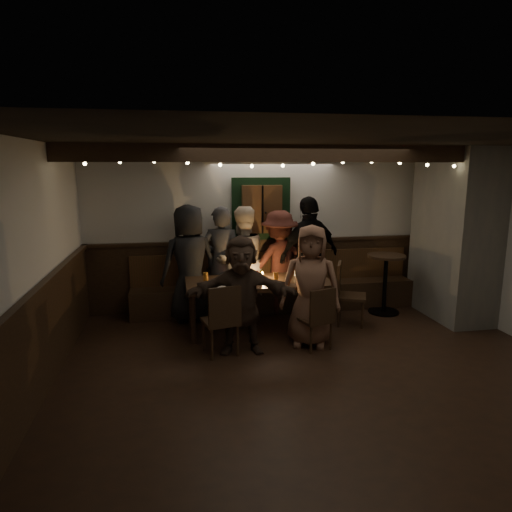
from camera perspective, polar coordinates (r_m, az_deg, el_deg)
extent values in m
cube|color=black|center=(5.55, 7.60, -13.85)|extent=(6.00, 5.00, 0.01)
cube|color=black|center=(5.03, 8.40, 14.14)|extent=(6.00, 5.00, 0.01)
cube|color=silver|center=(7.52, 2.04, 3.32)|extent=(6.00, 0.01, 2.60)
cube|color=silver|center=(5.09, -26.19, -1.74)|extent=(0.01, 5.00, 2.60)
cube|color=black|center=(7.63, 2.05, -2.29)|extent=(6.00, 0.05, 1.10)
cube|color=black|center=(5.28, -25.16, -9.68)|extent=(0.05, 5.00, 1.10)
cube|color=slate|center=(7.64, 23.59, 2.50)|extent=(0.70, 1.40, 2.60)
cube|color=black|center=(7.48, 2.44, -5.16)|extent=(4.60, 0.45, 0.45)
cube|color=#53301B|center=(7.54, 2.16, -1.30)|extent=(4.60, 0.06, 0.50)
cube|color=black|center=(7.38, 0.64, 5.91)|extent=(0.95, 0.04, 1.00)
cube|color=#53301B|center=(7.32, 0.73, 5.86)|extent=(0.64, 0.12, 0.76)
cube|color=black|center=(5.99, 5.26, 12.65)|extent=(6.00, 0.16, 0.22)
sphere|color=#FFE599|center=(5.84, -20.61, 10.74)|extent=(0.04, 0.04, 0.04)
sphere|color=#FFE599|center=(5.78, -16.66, 11.22)|extent=(0.04, 0.04, 0.04)
sphere|color=#FFE599|center=(5.76, -12.62, 11.48)|extent=(0.04, 0.04, 0.04)
sphere|color=#FFE599|center=(5.75, -8.56, 11.46)|extent=(0.04, 0.04, 0.04)
sphere|color=#FFE599|center=(5.78, -4.51, 11.29)|extent=(0.04, 0.04, 0.04)
sphere|color=#FFE599|center=(5.84, -0.52, 11.16)|extent=(0.04, 0.04, 0.04)
sphere|color=#FFE599|center=(5.92, 3.38, 11.21)|extent=(0.04, 0.04, 0.04)
sphere|color=#FFE599|center=(6.02, 7.16, 11.37)|extent=(0.04, 0.04, 0.04)
sphere|color=#FFE599|center=(6.15, 10.79, 11.47)|extent=(0.04, 0.04, 0.04)
sphere|color=#FFE599|center=(6.31, 14.26, 11.37)|extent=(0.04, 0.04, 0.04)
sphere|color=#FFE599|center=(6.48, 17.54, 11.04)|extent=(0.04, 0.04, 0.04)
sphere|color=#FFE599|center=(6.67, 20.62, 10.61)|extent=(0.04, 0.04, 0.04)
sphere|color=#FFE599|center=(6.89, 23.52, 10.27)|extent=(0.04, 0.04, 0.04)
sphere|color=#FFE599|center=(7.11, 26.25, 10.11)|extent=(0.04, 0.04, 0.04)
cube|color=black|center=(6.49, 0.31, -3.36)|extent=(2.05, 0.88, 0.06)
cylinder|color=black|center=(6.15, -7.83, -7.86)|extent=(0.07, 0.07, 0.67)
cylinder|color=black|center=(6.84, -8.10, -5.89)|extent=(0.07, 0.07, 0.67)
cylinder|color=black|center=(6.50, 9.19, -6.85)|extent=(0.07, 0.07, 0.67)
cylinder|color=black|center=(7.15, 7.27, -5.10)|extent=(0.07, 0.07, 0.67)
cylinder|color=#BF7226|center=(6.43, -6.31, -2.66)|extent=(0.07, 0.07, 0.14)
cylinder|color=#BF7226|center=(6.17, -3.32, -3.22)|extent=(0.07, 0.07, 0.14)
cylinder|color=silver|center=(6.65, -0.74, -2.14)|extent=(0.07, 0.07, 0.14)
cylinder|color=#BF7226|center=(6.40, 2.51, -2.67)|extent=(0.07, 0.07, 0.14)
cylinder|color=silver|center=(6.75, 5.10, -1.97)|extent=(0.07, 0.07, 0.14)
cylinder|color=#BF7226|center=(6.49, 6.68, -2.56)|extent=(0.07, 0.07, 0.14)
cylinder|color=white|center=(6.12, -4.81, -3.96)|extent=(0.25, 0.25, 0.01)
cube|color=#B2B2B7|center=(6.43, 0.39, -3.01)|extent=(0.16, 0.10, 0.05)
cylinder|color=#990C0C|center=(6.41, 0.14, -2.55)|extent=(0.04, 0.04, 0.16)
cylinder|color=gold|center=(6.42, 0.65, -2.53)|extent=(0.04, 0.04, 0.16)
cylinder|color=silver|center=(6.53, 0.80, -2.65)|extent=(0.05, 0.05, 0.08)
sphere|color=#FFB24C|center=(6.52, 0.80, -2.15)|extent=(0.03, 0.03, 0.03)
cube|color=black|center=(5.78, -4.48, -8.15)|extent=(0.49, 0.49, 0.04)
cube|color=black|center=(5.53, -3.90, -6.26)|extent=(0.41, 0.13, 0.47)
cylinder|color=black|center=(6.06, -3.45, -9.44)|extent=(0.04, 0.04, 0.40)
cylinder|color=black|center=(5.77, -2.31, -10.53)|extent=(0.04, 0.04, 0.40)
cylinder|color=black|center=(5.96, -6.52, -9.84)|extent=(0.04, 0.04, 0.40)
cylinder|color=black|center=(5.66, -5.53, -10.99)|extent=(0.04, 0.04, 0.40)
cube|color=black|center=(5.99, 7.32, -7.89)|extent=(0.47, 0.47, 0.04)
cube|color=black|center=(5.79, 8.34, -6.20)|extent=(0.37, 0.14, 0.43)
cylinder|color=black|center=(6.26, 7.64, -9.00)|extent=(0.03, 0.03, 0.37)
cylinder|color=black|center=(6.03, 9.31, -9.86)|extent=(0.03, 0.03, 0.37)
cylinder|color=black|center=(6.10, 5.27, -9.50)|extent=(0.03, 0.03, 0.37)
cylinder|color=black|center=(5.87, 6.89, -10.41)|extent=(0.03, 0.03, 0.37)
cube|color=black|center=(6.93, 11.83, -4.96)|extent=(0.55, 0.55, 0.04)
cube|color=black|center=(6.87, 10.33, -2.80)|extent=(0.20, 0.40, 0.48)
cylinder|color=black|center=(6.84, 13.15, -7.23)|extent=(0.04, 0.04, 0.41)
cylinder|color=black|center=(6.84, 10.28, -7.10)|extent=(0.04, 0.04, 0.41)
cylinder|color=black|center=(7.16, 13.16, -6.38)|extent=(0.04, 0.04, 0.41)
cylinder|color=black|center=(7.17, 10.42, -6.25)|extent=(0.04, 0.04, 0.41)
cylinder|color=black|center=(7.71, 15.63, -6.71)|extent=(0.49, 0.49, 0.03)
cylinder|color=black|center=(7.59, 15.81, -3.46)|extent=(0.07, 0.07, 0.93)
cylinder|color=black|center=(7.49, 16.00, 0.00)|extent=(0.60, 0.60, 0.04)
imported|color=black|center=(6.96, -8.32, -0.89)|extent=(1.00, 0.80, 1.78)
imported|color=#36363A|center=(7.13, -4.34, -0.69)|extent=(0.71, 0.55, 1.73)
imported|color=beige|center=(7.15, -1.78, -0.67)|extent=(1.01, 0.90, 1.72)
imported|color=#3C1A15|center=(7.24, 2.91, -0.82)|extent=(1.18, 0.84, 1.65)
imported|color=black|center=(7.29, 6.68, 0.08)|extent=(1.19, 0.82, 1.87)
imported|color=#402E25|center=(5.72, -1.84, -4.89)|extent=(1.44, 0.61, 1.50)
imported|color=brown|center=(5.98, 6.82, -3.73)|extent=(0.90, 0.73, 1.60)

